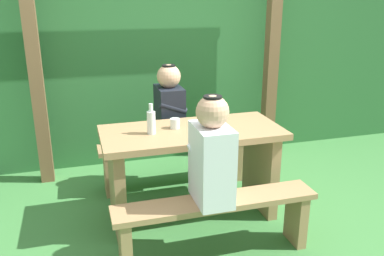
# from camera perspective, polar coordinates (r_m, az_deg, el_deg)

# --- Properties ---
(ground_plane) EXTENTS (12.00, 12.00, 0.00)m
(ground_plane) POSITION_cam_1_polar(r_m,az_deg,el_deg) (3.48, 0.00, -11.92)
(ground_plane) COLOR #3B783A
(hedge_backdrop) EXTENTS (6.40, 0.69, 2.23)m
(hedge_backdrop) POSITION_cam_1_polar(r_m,az_deg,el_deg) (4.63, -5.72, 10.37)
(hedge_backdrop) COLOR #2B6331
(hedge_backdrop) RESTS_ON ground_plane
(pergola_post_left) EXTENTS (0.12, 0.12, 2.01)m
(pergola_post_left) POSITION_cam_1_polar(r_m,az_deg,el_deg) (4.00, -20.84, 6.36)
(pergola_post_left) COLOR brown
(pergola_post_left) RESTS_ON ground_plane
(pergola_post_right) EXTENTS (0.12, 0.12, 2.01)m
(pergola_post_right) POSITION_cam_1_polar(r_m,az_deg,el_deg) (4.47, 10.93, 8.38)
(pergola_post_right) COLOR brown
(pergola_post_right) RESTS_ON ground_plane
(picnic_table) EXTENTS (1.40, 0.64, 0.75)m
(picnic_table) POSITION_cam_1_polar(r_m,az_deg,el_deg) (3.25, 0.00, -4.20)
(picnic_table) COLOR #9E7A51
(picnic_table) RESTS_ON ground_plane
(bench_near) EXTENTS (1.40, 0.24, 0.44)m
(bench_near) POSITION_cam_1_polar(r_m,az_deg,el_deg) (2.84, 3.35, -12.11)
(bench_near) COLOR #9E7A51
(bench_near) RESTS_ON ground_plane
(bench_far) EXTENTS (1.40, 0.24, 0.44)m
(bench_far) POSITION_cam_1_polar(r_m,az_deg,el_deg) (3.85, -2.43, -3.62)
(bench_far) COLOR #9E7A51
(bench_far) RESTS_ON ground_plane
(person_white_shirt) EXTENTS (0.25, 0.35, 0.72)m
(person_white_shirt) POSITION_cam_1_polar(r_m,az_deg,el_deg) (2.63, 2.74, -3.64)
(person_white_shirt) COLOR silver
(person_white_shirt) RESTS_ON bench_near
(person_black_coat) EXTENTS (0.25, 0.35, 0.72)m
(person_black_coat) POSITION_cam_1_polar(r_m,az_deg,el_deg) (3.69, -3.16, 2.86)
(person_black_coat) COLOR black
(person_black_coat) RESTS_ON bench_far
(drinking_glass) EXTENTS (0.08, 0.08, 0.08)m
(drinking_glass) POSITION_cam_1_polar(r_m,az_deg,el_deg) (3.19, -2.38, 0.64)
(drinking_glass) COLOR silver
(drinking_glass) RESTS_ON picnic_table
(bottle_left) EXTENTS (0.06, 0.06, 0.23)m
(bottle_left) POSITION_cam_1_polar(r_m,az_deg,el_deg) (3.06, -5.69, 0.87)
(bottle_left) COLOR silver
(bottle_left) RESTS_ON picnic_table
(cell_phone) EXTENTS (0.08, 0.15, 0.01)m
(cell_phone) POSITION_cam_1_polar(r_m,az_deg,el_deg) (3.16, 2.48, -0.19)
(cell_phone) COLOR silver
(cell_phone) RESTS_ON picnic_table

